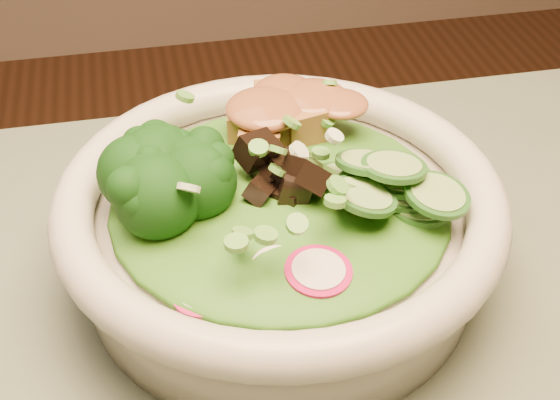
{
  "coord_description": "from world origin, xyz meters",
  "views": [
    {
      "loc": [
        0.07,
        -0.2,
        1.12
      ],
      "look_at": [
        0.15,
        0.18,
        0.81
      ],
      "focal_mm": 50.0,
      "sensor_mm": 36.0,
      "label": 1
    }
  ],
  "objects": [
    {
      "name": "mushroom_heap",
      "position": [
        0.16,
        0.19,
        0.83
      ],
      "size": [
        0.08,
        0.08,
        0.04
      ],
      "primitive_type": null,
      "rotation": [
        0.0,
        0.0,
        0.1
      ],
      "color": "black",
      "rests_on": "salad_bowl"
    },
    {
      "name": "cucumber_slices",
      "position": [
        0.22,
        0.16,
        0.83
      ],
      "size": [
        0.08,
        0.08,
        0.04
      ],
      "primitive_type": null,
      "rotation": [
        0.0,
        0.0,
        0.1
      ],
      "color": "#93C66E",
      "rests_on": "salad_bowl"
    },
    {
      "name": "scallion_garnish",
      "position": [
        0.15,
        0.18,
        0.84
      ],
      "size": [
        0.21,
        0.21,
        0.03
      ],
      "primitive_type": null,
      "color": "#579E38",
      "rests_on": "salad_bowl"
    },
    {
      "name": "lettuce_bed",
      "position": [
        0.15,
        0.18,
        0.81
      ],
      "size": [
        0.22,
        0.22,
        0.03
      ],
      "primitive_type": "ellipsoid",
      "color": "#1C5D13",
      "rests_on": "salad_bowl"
    },
    {
      "name": "radish_slices",
      "position": [
        0.14,
        0.11,
        0.82
      ],
      "size": [
        0.12,
        0.05,
        0.02
      ],
      "primitive_type": null,
      "rotation": [
        0.0,
        0.0,
        0.1
      ],
      "color": "#B40D50",
      "rests_on": "salad_bowl"
    },
    {
      "name": "broccoli_florets",
      "position": [
        0.09,
        0.19,
        0.83
      ],
      "size": [
        0.09,
        0.08,
        0.05
      ],
      "primitive_type": null,
      "rotation": [
        0.0,
        0.0,
        0.1
      ],
      "color": "black",
      "rests_on": "salad_bowl"
    },
    {
      "name": "peanut_sauce",
      "position": [
        0.17,
        0.24,
        0.84
      ],
      "size": [
        0.08,
        0.06,
        0.02
      ],
      "primitive_type": "ellipsoid",
      "color": "brown",
      "rests_on": "tofu_cubes"
    },
    {
      "name": "tofu_cubes",
      "position": [
        0.17,
        0.24,
        0.83
      ],
      "size": [
        0.1,
        0.07,
        0.04
      ],
      "primitive_type": null,
      "rotation": [
        0.0,
        0.0,
        0.1
      ],
      "color": "brown",
      "rests_on": "salad_bowl"
    },
    {
      "name": "salad_bowl",
      "position": [
        0.15,
        0.18,
        0.79
      ],
      "size": [
        0.29,
        0.29,
        0.08
      ],
      "rotation": [
        0.0,
        0.0,
        0.1
      ],
      "color": "beige",
      "rests_on": "dining_table"
    }
  ]
}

